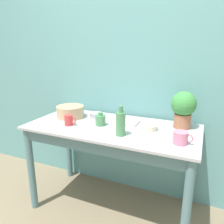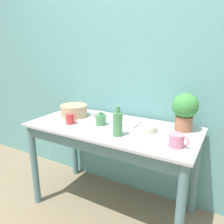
{
  "view_description": "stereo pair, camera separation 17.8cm",
  "coord_description": "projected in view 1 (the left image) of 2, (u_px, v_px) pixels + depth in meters",
  "views": [
    {
      "loc": [
        0.68,
        -1.24,
        1.41
      ],
      "look_at": [
        0.0,
        0.34,
        0.92
      ],
      "focal_mm": 35.0,
      "sensor_mm": 36.0,
      "label": 1
    },
    {
      "loc": [
        0.84,
        -1.16,
        1.41
      ],
      "look_at": [
        0.0,
        0.34,
        0.92
      ],
      "focal_mm": 35.0,
      "sensor_mm": 36.0,
      "label": 2
    }
  ],
  "objects": [
    {
      "name": "bowl_small_steel",
      "position": [
        96.0,
        115.0,
        2.05
      ],
      "size": [
        0.12,
        0.12,
        0.04
      ],
      "color": "#A8A8B2",
      "rests_on": "counter_table"
    },
    {
      "name": "tray_board",
      "position": [
        126.0,
        122.0,
        1.88
      ],
      "size": [
        0.21,
        0.16,
        0.02
      ],
      "color": "beige",
      "rests_on": "counter_table"
    },
    {
      "name": "counter_table",
      "position": [
        111.0,
        144.0,
        1.84
      ],
      "size": [
        1.41,
        0.68,
        0.8
      ],
      "color": "slate",
      "rests_on": "ground_plane"
    },
    {
      "name": "bottle_short",
      "position": [
        100.0,
        120.0,
        1.82
      ],
      "size": [
        0.09,
        0.09,
        0.11
      ],
      "color": "#4C8C59",
      "rests_on": "counter_table"
    },
    {
      "name": "mug_red",
      "position": [
        69.0,
        120.0,
        1.82
      ],
      "size": [
        0.1,
        0.07,
        0.09
      ],
      "color": "#C63838",
      "rests_on": "counter_table"
    },
    {
      "name": "mug_pink",
      "position": [
        181.0,
        138.0,
        1.46
      ],
      "size": [
        0.13,
        0.1,
        0.09
      ],
      "color": "pink",
      "rests_on": "counter_table"
    },
    {
      "name": "bowl_wash_large",
      "position": [
        70.0,
        112.0,
        2.04
      ],
      "size": [
        0.25,
        0.25,
        0.11
      ],
      "color": "tan",
      "rests_on": "counter_table"
    },
    {
      "name": "wall_back",
      "position": [
        129.0,
        73.0,
        2.05
      ],
      "size": [
        6.0,
        0.05,
        2.4
      ],
      "color": "#609E9E",
      "rests_on": "ground_plane"
    },
    {
      "name": "bowl_small_cream",
      "position": [
        149.0,
        127.0,
        1.73
      ],
      "size": [
        0.14,
        0.14,
        0.04
      ],
      "color": "beige",
      "rests_on": "counter_table"
    },
    {
      "name": "bottle_tall",
      "position": [
        121.0,
        123.0,
        1.59
      ],
      "size": [
        0.07,
        0.07,
        0.23
      ],
      "color": "#4C8C59",
      "rests_on": "counter_table"
    },
    {
      "name": "potted_plant",
      "position": [
        183.0,
        107.0,
        1.73
      ],
      "size": [
        0.2,
        0.2,
        0.3
      ],
      "color": "#A36647",
      "rests_on": "counter_table"
    }
  ]
}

